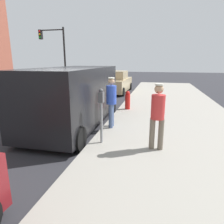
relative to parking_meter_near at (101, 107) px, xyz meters
name	(u,v)px	position (x,y,z in m)	size (l,w,h in m)	color
ground_plane	(71,133)	(-1.35, 0.88, -1.18)	(80.00, 80.00, 0.00)	#2D2D33
sidewalk_slab	(178,140)	(2.15, 0.88, -1.11)	(5.00, 32.00, 0.15)	#9E998E
parking_meter_near	(101,107)	(0.00, 0.00, 0.00)	(0.14, 0.18, 1.52)	gray
pedestrian_in_blue	(111,99)	(-0.05, 1.41, -0.06)	(0.34, 0.36, 1.70)	#4C608C
pedestrian_in_red	(158,113)	(1.49, -0.09, -0.06)	(0.36, 0.34, 1.69)	#726656
parked_van	(75,95)	(-1.50, 1.71, -0.03)	(2.15, 5.21, 2.15)	black
parked_sedan_ahead	(116,83)	(-1.73, 10.15, -0.43)	(2.02, 4.43, 1.65)	tan
traffic_light_corner	(55,48)	(-7.59, 11.96, 2.34)	(2.48, 0.42, 5.20)	black
fire_hydrant	(128,100)	(0.10, 4.18, -0.61)	(0.24, 0.24, 0.86)	red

